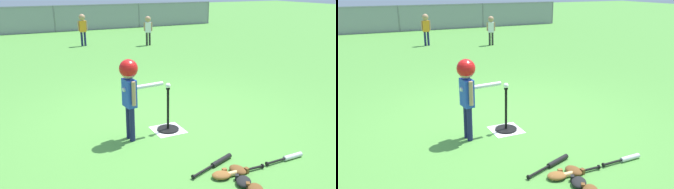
{
  "view_description": "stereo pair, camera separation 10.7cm",
  "coord_description": "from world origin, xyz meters",
  "views": [
    {
      "loc": [
        -2.17,
        -4.48,
        2.05
      ],
      "look_at": [
        -0.16,
        -0.34,
        0.55
      ],
      "focal_mm": 36.33,
      "sensor_mm": 36.0,
      "label": 1
    },
    {
      "loc": [
        -2.08,
        -4.52,
        2.05
      ],
      "look_at": [
        -0.16,
        -0.34,
        0.55
      ],
      "focal_mm": 36.33,
      "sensor_mm": 36.0,
      "label": 2
    }
  ],
  "objects": [
    {
      "name": "spare_bat_silver",
      "position": [
        0.79,
        -1.79,
        0.03
      ],
      "size": [
        0.56,
        0.06,
        0.06
      ],
      "color": "silver",
      "rests_on": "ground_plane"
    },
    {
      "name": "outfield_fence",
      "position": [
        0.0,
        11.45,
        0.62
      ],
      "size": [
        16.06,
        0.06,
        1.15
      ],
      "color": "slate",
      "rests_on": "ground_plane"
    },
    {
      "name": "fielder_near_left",
      "position": [
        2.4,
        6.48,
        0.64
      ],
      "size": [
        0.28,
        0.2,
        1.0
      ],
      "color": "#262626",
      "rests_on": "ground_plane"
    },
    {
      "name": "baseball_on_tee",
      "position": [
        -0.16,
        -0.34,
        0.68
      ],
      "size": [
        0.07,
        0.07,
        0.07
      ],
      "primitive_type": "sphere",
      "color": "white",
      "rests_on": "batting_tee"
    },
    {
      "name": "glove_near_bats",
      "position": [
        -0.05,
        -1.98,
        0.04
      ],
      "size": [
        0.26,
        0.27,
        0.07
      ],
      "color": "black",
      "rests_on": "ground_plane"
    },
    {
      "name": "ground_plane",
      "position": [
        0.0,
        0.0,
        0.0
      ],
      "size": [
        60.0,
        60.0,
        0.0
      ],
      "primitive_type": "plane",
      "color": "#51933D"
    },
    {
      "name": "glove_by_plate",
      "position": [
        0.04,
        -1.76,
        0.04
      ],
      "size": [
        0.2,
        0.24,
        0.07
      ],
      "color": "brown",
      "rests_on": "ground_plane"
    },
    {
      "name": "batter_child",
      "position": [
        -0.75,
        -0.4,
        0.8
      ],
      "size": [
        0.63,
        0.32,
        1.13
      ],
      "color": "#191E4C",
      "rests_on": "ground_plane"
    },
    {
      "name": "glove_outfield_drop",
      "position": [
        -0.19,
        -1.77,
        0.04
      ],
      "size": [
        0.25,
        0.2,
        0.07
      ],
      "color": "brown",
      "rests_on": "ground_plane"
    },
    {
      "name": "spare_bat_black",
      "position": [
        -0.07,
        -1.51,
        0.03
      ],
      "size": [
        0.68,
        0.28,
        0.06
      ],
      "color": "black",
      "rests_on": "ground_plane"
    },
    {
      "name": "home_plate",
      "position": [
        -0.16,
        -0.34,
        0.0
      ],
      "size": [
        0.44,
        0.44,
        0.01
      ],
      "primitive_type": "cube",
      "color": "white",
      "rests_on": "ground_plane"
    },
    {
      "name": "batting_tee",
      "position": [
        -0.16,
        -0.34,
        0.1
      ],
      "size": [
        0.32,
        0.32,
        0.65
      ],
      "color": "black",
      "rests_on": "ground_plane"
    },
    {
      "name": "fielder_deep_center",
      "position": [
        0.33,
        7.32,
        0.7
      ],
      "size": [
        0.32,
        0.21,
        1.08
      ],
      "color": "#191E4C",
      "rests_on": "ground_plane"
    },
    {
      "name": "spare_bat_wood",
      "position": [
        -0.05,
        -1.79,
        0.03
      ],
      "size": [
        0.63,
        0.08,
        0.06
      ],
      "color": "#DBB266",
      "rests_on": "ground_plane"
    }
  ]
}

